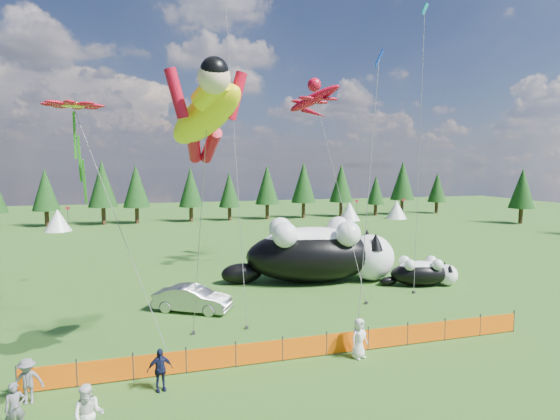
{
  "coord_description": "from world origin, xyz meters",
  "views": [
    {
      "loc": [
        -5.96,
        -20.05,
        8.27
      ],
      "look_at": [
        0.88,
        4.0,
        5.71
      ],
      "focal_mm": 28.0,
      "sensor_mm": 36.0,
      "label": 1
    }
  ],
  "objects": [
    {
      "name": "spectator_d",
      "position": [
        -10.44,
        -3.76,
        0.81
      ],
      "size": [
        1.06,
        0.56,
        1.62
      ],
      "primitive_type": "imported",
      "rotation": [
        0.0,
        0.0,
        0.02
      ],
      "color": "slate",
      "rests_on": "ground"
    },
    {
      "name": "cat_large",
      "position": [
        5.08,
        8.6,
        2.13
      ],
      "size": [
        12.38,
        5.84,
        4.49
      ],
      "rotation": [
        0.0,
        0.0,
        -0.17
      ],
      "color": "black",
      "rests_on": "ground"
    },
    {
      "name": "safety_fence",
      "position": [
        0.0,
        -3.0,
        0.5
      ],
      "size": [
        22.06,
        0.06,
        1.1
      ],
      "color": "#262626",
      "rests_on": "ground"
    },
    {
      "name": "flower_kite",
      "position": [
        -9.56,
        2.53,
        10.91
      ],
      "size": [
        5.69,
        7.04,
        12.88
      ],
      "color": "#BB0922",
      "rests_on": "ground"
    },
    {
      "name": "spectator_a",
      "position": [
        -10.34,
        -5.53,
        0.8
      ],
      "size": [
        0.68,
        0.56,
        1.61
      ],
      "primitive_type": "imported",
      "rotation": [
        0.0,
        0.0,
        0.35
      ],
      "color": "slate",
      "rests_on": "ground"
    },
    {
      "name": "diamond_kite_a",
      "position": [
        -1.89,
        5.38,
        17.07
      ],
      "size": [
        0.9,
        5.1,
        18.92
      ],
      "color": "#0C33B5",
      "rests_on": "ground"
    },
    {
      "name": "spectator_b",
      "position": [
        -8.07,
        -6.83,
        0.94
      ],
      "size": [
        0.99,
        0.68,
        1.88
      ],
      "primitive_type": "imported",
      "rotation": [
        0.0,
        0.0,
        -0.16
      ],
      "color": "white",
      "rests_on": "ground"
    },
    {
      "name": "diamond_kite_c",
      "position": [
        4.83,
        0.02,
        13.1
      ],
      "size": [
        2.93,
        3.76,
        14.55
      ],
      "color": "#0C33B5",
      "rests_on": "ground"
    },
    {
      "name": "festival_tents",
      "position": [
        11.0,
        40.0,
        1.4
      ],
      "size": [
        50.0,
        3.2,
        2.8
      ],
      "primitive_type": null,
      "color": "white",
      "rests_on": "ground"
    },
    {
      "name": "cat_small",
      "position": [
        11.63,
        5.63,
        0.93
      ],
      "size": [
        5.36,
        2.84,
        1.96
      ],
      "rotation": [
        0.0,
        0.0,
        -0.25
      ],
      "color": "black",
      "rests_on": "ground"
    },
    {
      "name": "diamond_kite_b",
      "position": [
        12.44,
        7.68,
        18.1
      ],
      "size": [
        3.2,
        4.26,
        20.11
      ],
      "color": "#0E8FAA",
      "rests_on": "ground"
    },
    {
      "name": "superhero_kite",
      "position": [
        -4.04,
        -2.71,
        10.19
      ],
      "size": [
        6.06,
        6.89,
        12.58
      ],
      "color": "yellow",
      "rests_on": "ground"
    },
    {
      "name": "spectator_c",
      "position": [
        -6.01,
        -4.1,
        0.8
      ],
      "size": [
        1.01,
        0.65,
        1.6
      ],
      "primitive_type": "imported",
      "rotation": [
        0.0,
        0.0,
        0.19
      ],
      "color": "#131736",
      "rests_on": "ground"
    },
    {
      "name": "car",
      "position": [
        -4.15,
        4.53,
        0.73
      ],
      "size": [
        4.59,
        3.47,
        1.45
      ],
      "primitive_type": "imported",
      "rotation": [
        0.0,
        0.0,
        1.07
      ],
      "color": "#A6A5AA",
      "rests_on": "ground"
    },
    {
      "name": "ground",
      "position": [
        0.0,
        0.0,
        0.0
      ],
      "size": [
        160.0,
        160.0,
        0.0
      ],
      "primitive_type": "plane",
      "color": "#0F3409",
      "rests_on": "ground"
    },
    {
      "name": "gecko_kite",
      "position": [
        5.99,
        12.3,
        13.4
      ],
      "size": [
        6.73,
        12.95,
        16.21
      ],
      "color": "#BB0922",
      "rests_on": "ground"
    },
    {
      "name": "spectator_e",
      "position": [
        2.25,
        -3.6,
        0.87
      ],
      "size": [
        0.99,
        0.81,
        1.75
      ],
      "primitive_type": "imported",
      "rotation": [
        0.0,
        0.0,
        0.35
      ],
      "color": "white",
      "rests_on": "ground"
    },
    {
      "name": "tree_line",
      "position": [
        0.0,
        45.0,
        4.0
      ],
      "size": [
        90.0,
        4.0,
        8.0
      ],
      "primitive_type": null,
      "color": "black",
      "rests_on": "ground"
    }
  ]
}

